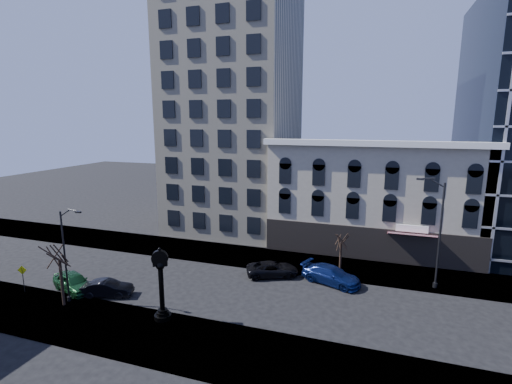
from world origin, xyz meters
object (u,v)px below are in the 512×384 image
(street_lamp_near, at_px, (67,231))
(warning_sign, at_px, (23,274))
(car_near_b, at_px, (107,288))
(street_clock, at_px, (161,287))
(car_near_a, at_px, (74,282))

(street_lamp_near, distance_m, warning_sign, 6.87)
(warning_sign, relative_size, car_near_b, 0.58)
(street_clock, distance_m, street_lamp_near, 8.83)
(warning_sign, height_order, car_near_b, warning_sign)
(car_near_b, bearing_deg, street_clock, -125.06)
(street_clock, distance_m, warning_sign, 13.50)
(warning_sign, xyz_separation_m, car_near_a, (3.60, 1.73, -0.96))
(street_clock, height_order, street_lamp_near, street_lamp_near)
(car_near_a, height_order, car_near_b, car_near_a)
(car_near_b, bearing_deg, warning_sign, 85.95)
(street_lamp_near, relative_size, warning_sign, 3.32)
(street_lamp_near, relative_size, car_near_b, 1.92)
(car_near_a, bearing_deg, street_lamp_near, -115.42)
(street_lamp_near, distance_m, car_near_a, 5.83)
(street_clock, xyz_separation_m, car_near_b, (-6.49, 1.87, -1.92))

